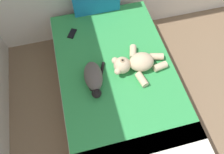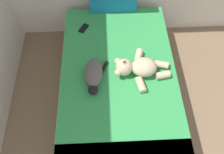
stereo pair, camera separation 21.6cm
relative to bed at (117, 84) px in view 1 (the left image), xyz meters
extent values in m
cube|color=olive|center=(0.00, 0.00, -0.10)|extent=(1.30, 2.08, 0.32)
cube|color=white|center=(0.00, 0.00, 0.15)|extent=(1.26, 2.02, 0.18)
cube|color=green|center=(0.00, 0.07, 0.25)|extent=(1.25, 1.87, 0.02)
ellipsoid|color=#59514C|center=(-0.27, -0.01, 0.34)|extent=(0.20, 0.35, 0.15)
sphere|color=black|center=(-0.27, -0.20, 0.31)|extent=(0.10, 0.10, 0.10)
cone|color=black|center=(-0.25, -0.20, 0.37)|extent=(0.04, 0.04, 0.04)
cone|color=black|center=(-0.30, -0.20, 0.37)|extent=(0.04, 0.04, 0.04)
cylinder|color=black|center=(-0.15, 0.09, 0.28)|extent=(0.09, 0.16, 0.03)
ellipsoid|color=black|center=(-0.31, -0.10, 0.29)|extent=(0.06, 0.10, 0.04)
ellipsoid|color=beige|center=(0.27, 0.02, 0.35)|extent=(0.28, 0.23, 0.18)
sphere|color=beige|center=(0.06, 0.03, 0.35)|extent=(0.18, 0.18, 0.18)
sphere|color=tan|center=(0.06, 0.03, 0.42)|extent=(0.07, 0.07, 0.07)
sphere|color=black|center=(0.06, 0.03, 0.45)|extent=(0.02, 0.02, 0.02)
sphere|color=beige|center=(-0.01, -0.03, 0.36)|extent=(0.07, 0.07, 0.07)
sphere|color=beige|center=(-0.01, 0.10, 0.36)|extent=(0.07, 0.07, 0.07)
cylinder|color=beige|center=(0.22, -0.15, 0.30)|extent=(0.11, 0.17, 0.08)
cylinder|color=beige|center=(0.46, -0.05, 0.30)|extent=(0.16, 0.10, 0.08)
cylinder|color=beige|center=(0.23, 0.20, 0.30)|extent=(0.12, 0.17, 0.08)
cylinder|color=beige|center=(0.47, 0.08, 0.30)|extent=(0.16, 0.11, 0.08)
cube|color=black|center=(-0.39, 0.67, 0.27)|extent=(0.14, 0.16, 0.01)
cube|color=black|center=(-0.39, 0.67, 0.27)|extent=(0.12, 0.14, 0.00)
camera|label=1|loc=(-0.33, -1.07, 2.20)|focal=33.23mm
camera|label=2|loc=(-0.12, -1.11, 2.20)|focal=33.23mm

